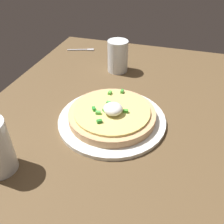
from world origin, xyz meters
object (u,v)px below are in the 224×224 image
at_px(pizza, 112,114).
at_px(fork, 83,50).
at_px(cup_near, 118,57).
at_px(plate, 112,120).

relative_size(pizza, fork, 2.10).
bearing_deg(pizza, cup_near, 12.95).
xyz_separation_m(plate, cup_near, (0.29, 0.07, 0.05)).
bearing_deg(plate, fork, 31.34).
distance_m(plate, cup_near, 0.30).
xyz_separation_m(pizza, cup_near, (0.29, 0.07, 0.03)).
distance_m(cup_near, fork, 0.24).
bearing_deg(fork, plate, -77.41).
bearing_deg(fork, cup_near, -53.74).
relative_size(plate, pizza, 1.24).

